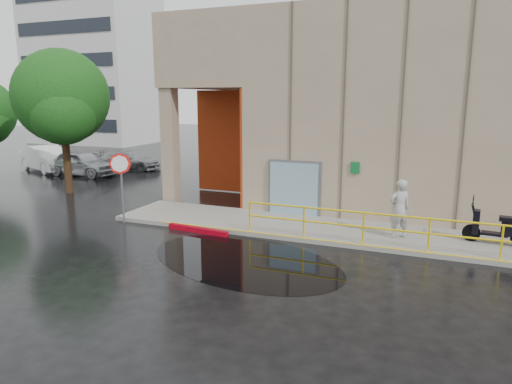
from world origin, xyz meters
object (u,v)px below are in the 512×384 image
(stop_sign, at_px, (121,172))
(car_b, at_px, (47,158))
(person, at_px, (399,209))
(car_c, at_px, (129,160))
(red_curb, at_px, (198,230))
(tree_near, at_px, (62,100))
(car_a, at_px, (81,163))
(scooter, at_px, (498,218))

(stop_sign, height_order, car_b, stop_sign)
(person, relative_size, car_c, 0.46)
(red_curb, height_order, tree_near, tree_near)
(person, distance_m, car_a, 19.80)
(tree_near, bearing_deg, car_b, 142.88)
(scooter, relative_size, car_a, 0.43)
(scooter, height_order, car_b, car_b)
(scooter, relative_size, stop_sign, 0.72)
(tree_near, bearing_deg, red_curb, -21.03)
(stop_sign, distance_m, red_curb, 3.68)
(car_b, height_order, car_c, car_b)
(scooter, bearing_deg, car_c, 161.88)
(stop_sign, height_order, tree_near, tree_near)
(red_curb, distance_m, car_c, 15.60)
(car_b, bearing_deg, scooter, -83.72)
(person, relative_size, scooter, 1.01)
(car_b, bearing_deg, car_a, -79.02)
(person, distance_m, car_c, 20.04)
(stop_sign, xyz_separation_m, car_b, (-12.33, 8.31, -1.11))
(stop_sign, xyz_separation_m, car_c, (-7.94, 10.82, -1.30))
(scooter, height_order, red_curb, scooter)
(red_curb, bearing_deg, car_c, 135.64)
(car_a, bearing_deg, person, -108.62)
(person, bearing_deg, red_curb, -19.01)
(car_c, height_order, tree_near, tree_near)
(person, xyz_separation_m, car_a, (-18.77, 6.30, -0.35))
(car_b, height_order, tree_near, tree_near)
(scooter, relative_size, car_b, 0.39)
(car_a, distance_m, car_b, 3.37)
(person, relative_size, car_b, 0.39)
(person, distance_m, stop_sign, 9.89)
(tree_near, bearing_deg, person, -7.22)
(person, xyz_separation_m, scooter, (2.87, 0.40, -0.13))
(red_curb, distance_m, car_b, 17.67)
(car_b, bearing_deg, tree_near, -106.29)
(stop_sign, relative_size, car_c, 0.63)
(red_curb, distance_m, car_a, 14.51)
(car_a, xyz_separation_m, car_c, (1.07, 3.09, -0.14))
(car_b, distance_m, tree_near, 8.92)
(scooter, xyz_separation_m, car_c, (-20.57, 8.99, -0.37))
(car_c, bearing_deg, person, -125.95)
(red_curb, relative_size, tree_near, 0.35)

